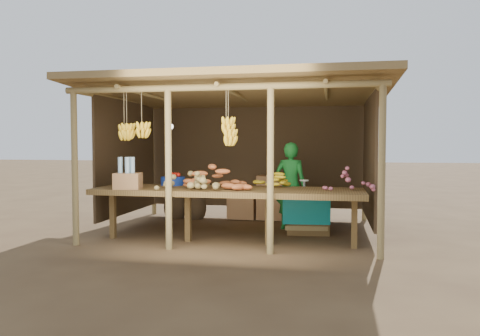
# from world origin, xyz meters

# --- Properties ---
(ground) EXTENTS (60.00, 60.00, 0.00)m
(ground) POSITION_xyz_m (0.00, 0.00, 0.00)
(ground) COLOR brown
(ground) RESTS_ON ground
(stall_structure) EXTENTS (4.70, 3.50, 2.43)m
(stall_structure) POSITION_xyz_m (-0.07, 0.02, 1.92)
(stall_structure) COLOR #937C4C
(stall_structure) RESTS_ON ground
(counter) EXTENTS (3.90, 1.05, 0.80)m
(counter) POSITION_xyz_m (0.00, -0.95, 0.74)
(counter) COLOR brown
(counter) RESTS_ON ground
(potato_heap) EXTENTS (1.01, 0.79, 0.36)m
(potato_heap) POSITION_xyz_m (-0.48, -1.23, 0.98)
(potato_heap) COLOR olive
(potato_heap) RESTS_ON counter
(sweet_potato_heap) EXTENTS (1.18, 0.87, 0.36)m
(sweet_potato_heap) POSITION_xyz_m (-0.21, -0.90, 0.98)
(sweet_potato_heap) COLOR #C26332
(sweet_potato_heap) RESTS_ON counter
(onion_heap) EXTENTS (0.73, 0.47, 0.35)m
(onion_heap) POSITION_xyz_m (1.73, -0.99, 0.98)
(onion_heap) COLOR #B5586F
(onion_heap) RESTS_ON counter
(banana_pile) EXTENTS (0.72, 0.58, 0.35)m
(banana_pile) POSITION_xyz_m (0.55, -0.52, 0.97)
(banana_pile) COLOR yellow
(banana_pile) RESTS_ON counter
(tomato_basin) EXTENTS (0.38, 0.38, 0.20)m
(tomato_basin) POSITION_xyz_m (-0.96, -0.57, 0.88)
(tomato_basin) COLOR navy
(tomato_basin) RESTS_ON counter
(bottle_box) EXTENTS (0.41, 0.34, 0.46)m
(bottle_box) POSITION_xyz_m (-1.39, -1.29, 0.98)
(bottle_box) COLOR #9E6F46
(bottle_box) RESTS_ON counter
(vendor) EXTENTS (0.60, 0.45, 1.48)m
(vendor) POSITION_xyz_m (0.81, 0.34, 0.74)
(vendor) COLOR #1A782B
(vendor) RESTS_ON ground
(tarp_crate) EXTENTS (0.80, 0.71, 0.88)m
(tarp_crate) POSITION_xyz_m (1.10, 0.07, 0.36)
(tarp_crate) COLOR brown
(tarp_crate) RESTS_ON ground
(carton_stack) EXTENTS (1.11, 0.44, 0.83)m
(carton_stack) POSITION_xyz_m (0.19, 1.20, 0.37)
(carton_stack) COLOR #9E6F46
(carton_stack) RESTS_ON ground
(burlap_sacks) EXTENTS (0.84, 0.44, 0.59)m
(burlap_sacks) POSITION_xyz_m (-1.30, 1.08, 0.26)
(burlap_sacks) COLOR #44331F
(burlap_sacks) RESTS_ON ground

